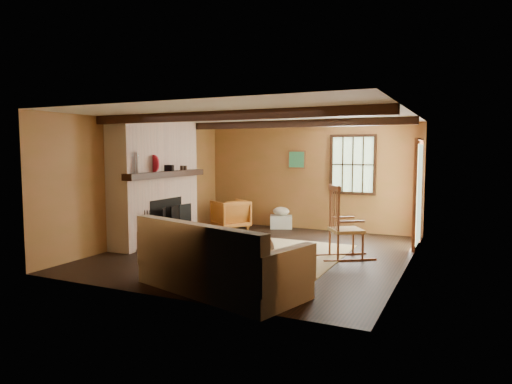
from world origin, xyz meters
The scene contains 10 objects.
ground centered at (0.00, 0.00, 0.00)m, with size 5.50×5.50×0.00m, color black.
room_envelope centered at (0.22, 0.26, 1.63)m, with size 5.02×5.52×2.44m.
fireplace centered at (-2.23, 0.00, 1.10)m, with size 1.02×2.30×2.40m.
rug centered at (0.20, -0.20, 0.00)m, with size 2.50×3.00×0.01m, color tan.
rocking_chair centered at (1.46, 0.22, 0.52)m, with size 1.01×0.89×1.24m.
sofa centered at (0.45, -2.25, 0.33)m, with size 2.47×1.61×0.92m.
firewood_pile centered at (-1.86, 2.39, 0.11)m, with size 0.59×0.11×0.21m.
laundry_basket centered at (-0.62, 2.55, 0.15)m, with size 0.50×0.38×0.30m, color silver.
basket_pillow centered at (-0.62, 2.55, 0.40)m, with size 0.39×0.31×0.19m, color silver.
armchair centered at (-1.64, 1.97, 0.34)m, with size 0.72×0.74×0.68m, color #BF6026.
Camera 1 is at (3.34, -7.24, 1.81)m, focal length 32.00 mm.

